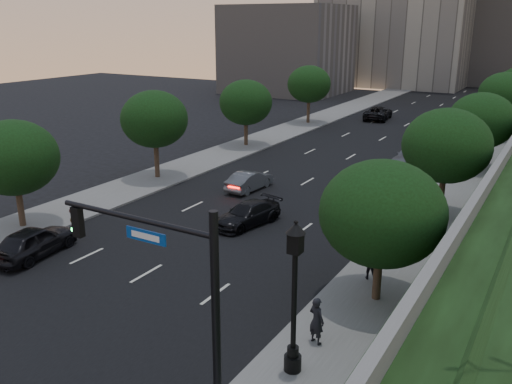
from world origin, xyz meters
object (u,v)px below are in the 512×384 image
Objects in this scene: traffic_signal_mast at (184,317)px; pedestrian_c at (400,238)px; street_lamp at (294,305)px; pedestrian_b at (371,262)px; sedan_near_left at (34,241)px; sedan_mid_left at (250,181)px; sedan_far_left at (378,113)px; sedan_far_right at (410,156)px; sedan_near_right at (247,214)px; pedestrian_a at (317,321)px.

traffic_signal_mast reaches higher than pedestrian_c.
street_lamp is 3.31× the size of pedestrian_b.
sedan_near_left is 15.73m from sedan_mid_left.
sedan_far_left is at bearing -67.20° from pedestrian_b.
traffic_signal_mast is 1.47× the size of sedan_far_right.
traffic_signal_mast is at bearing 150.55° from sedan_near_left.
pedestrian_b reaches higher than sedan_near_right.
sedan_far_right is at bearing 97.93° from street_lamp.
sedan_far_right is 19.38m from pedestrian_c.
street_lamp is 52.01m from sedan_far_left.
sedan_near_right is (4.88, -38.84, -0.13)m from sedan_far_left.
sedan_far_left is 1.25× the size of sedan_near_right.
pedestrian_a reaches higher than sedan_near_right.
sedan_far_right is at bearing -79.29° from pedestrian_c.
pedestrian_a is at bearing -34.55° from sedan_near_right.
pedestrian_b is (4.20, -22.18, 0.19)m from sedan_far_right.
pedestrian_b is at bearing 101.69° from sedan_far_left.
sedan_far_left is at bearing -83.79° from sedan_mid_left.
sedan_mid_left is 0.91× the size of sedan_near_right.
street_lamp is at bearing 109.26° from pedestrian_a.
sedan_far_right is at bearing -118.11° from sedan_mid_left.
sedan_near_right is at bearing -3.04° from pedestrian_c.
sedan_near_right is at bearing 127.47° from street_lamp.
sedan_near_right is at bearing -28.07° from pedestrian_a.
sedan_near_left is at bearing 80.46° from sedan_mid_left.
sedan_mid_left is 32.86m from sedan_far_left.
pedestrian_a is 9.41m from pedestrian_c.
sedan_near_left reaches higher than sedan_near_right.
sedan_mid_left is 6.94m from sedan_near_right.
sedan_near_left is 0.82× the size of sedan_far_left.
traffic_signal_mast is 23.85m from sedan_mid_left.
pedestrian_c reaches higher than sedan_far_left.
street_lamp is (1.55, 3.81, -1.04)m from traffic_signal_mast.
sedan_far_right is at bearing -74.29° from pedestrian_b.
traffic_signal_mast reaches higher than sedan_near_right.
sedan_mid_left is (-10.61, 21.15, -2.98)m from traffic_signal_mast.
pedestrian_b reaches higher than sedan_near_left.
sedan_far_right is 28.55m from pedestrian_a.
sedan_near_right is at bearing -16.17° from pedestrian_b.
sedan_near_right is at bearing 115.25° from traffic_signal_mast.
sedan_near_left is (-14.23, 5.84, -2.87)m from traffic_signal_mast.
sedan_far_right is (4.49, 18.81, 0.14)m from sedan_near_right.
pedestrian_a is (12.16, -15.43, 0.37)m from sedan_mid_left.
street_lamp is 1.22× the size of sedan_near_right.
pedestrian_a is at bearing 74.88° from traffic_signal_mast.
sedan_mid_left is at bearing 86.32° from sedan_far_left.
sedan_near_left is at bearing 81.24° from sedan_far_left.
sedan_near_left is 1.12× the size of sedan_mid_left.
pedestrian_c is (0.36, 11.32, -1.58)m from street_lamp.
traffic_signal_mast is at bearing 79.89° from pedestrian_c.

